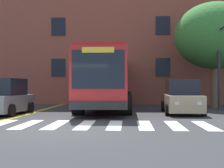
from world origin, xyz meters
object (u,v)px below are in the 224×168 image
object	(u,v)px
car_navy_behind_bus	(122,90)
street_tree_curbside_large	(215,36)
city_bus	(107,80)
car_grey_near_lane	(5,98)
car_tan_far_lane	(182,98)

from	to	relation	value
car_navy_behind_bus	street_tree_curbside_large	world-z (taller)	street_tree_curbside_large
city_bus	street_tree_curbside_large	size ratio (longest dim) A/B	1.68
car_grey_near_lane	car_navy_behind_bus	bearing A→B (deg)	66.51
car_navy_behind_bus	street_tree_curbside_large	xyz separation A→B (m)	(6.45, -6.83, 3.70)
city_bus	car_navy_behind_bus	size ratio (longest dim) A/B	2.32
city_bus	street_tree_curbside_large	bearing A→B (deg)	16.53
city_bus	car_tan_far_lane	distance (m)	4.91
car_navy_behind_bus	car_grey_near_lane	bearing A→B (deg)	-113.49
car_tan_far_lane	street_tree_curbside_large	size ratio (longest dim) A/B	0.61
car_tan_far_lane	car_navy_behind_bus	world-z (taller)	car_navy_behind_bus
city_bus	car_grey_near_lane	size ratio (longest dim) A/B	3.09
car_tan_far_lane	car_navy_behind_bus	bearing A→B (deg)	107.19
car_tan_far_lane	street_tree_curbside_large	world-z (taller)	street_tree_curbside_large
car_grey_near_lane	car_navy_behind_bus	xyz separation A→B (m)	(5.46, 12.57, 0.22)
city_bus	car_navy_behind_bus	world-z (taller)	city_bus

